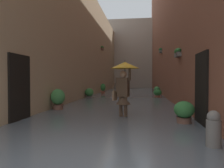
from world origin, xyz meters
TOP-DOWN VIEW (x-y plane):
  - ground_plane at (0.00, -13.51)m, footprint 67.56×67.56m
  - flood_water at (0.00, -13.51)m, footprint 6.24×33.02m
  - building_facade_left at (-3.62, -13.51)m, footprint 2.04×31.02m
  - building_facade_right at (3.62, -13.51)m, footprint 2.04×31.02m
  - building_facade_far at (0.00, -27.92)m, footprint 9.04×1.80m
  - person_wading at (-0.45, -4.10)m, footprint 0.98×0.98m
  - potted_plant_far_right at (2.42, -10.83)m, footprint 0.59×0.59m
  - potted_plant_near_right at (2.26, -15.16)m, footprint 0.46×0.46m
  - potted_plant_far_left at (-2.22, -12.02)m, footprint 0.59×0.59m
  - potted_plant_mid_left at (-2.24, -3.28)m, footprint 0.58×0.58m
  - potted_plant_mid_right at (2.41, -5.37)m, footprint 0.58×0.58m
  - potted_plant_near_left at (-2.42, -15.03)m, footprint 0.50×0.50m
  - mooring_bollard at (-2.34, -1.18)m, footprint 0.27×0.27m

SIDE VIEW (x-z plane):
  - ground_plane at x=0.00m, z-range 0.00..0.00m
  - flood_water at x=0.00m, z-range 0.00..0.18m
  - potted_plant_far_left at x=-2.22m, z-range 0.05..0.77m
  - mooring_bollard at x=-2.34m, z-range 0.00..0.86m
  - potted_plant_far_right at x=2.42m, z-range 0.05..0.87m
  - potted_plant_mid_left at x=-2.24m, z-range 0.06..0.87m
  - potted_plant_near_left at x=-2.42m, z-range 0.08..0.90m
  - potted_plant_mid_right at x=2.41m, z-range 0.06..1.10m
  - potted_plant_near_right at x=2.26m, z-range 0.06..1.11m
  - person_wading at x=-0.45m, z-range 0.41..2.50m
  - building_facade_right at x=3.62m, z-range 0.00..8.30m
  - building_facade_far at x=0.00m, z-range 0.00..10.12m
  - building_facade_left at x=-3.62m, z-range 0.00..13.69m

